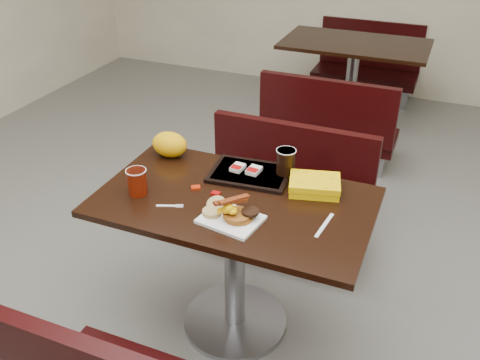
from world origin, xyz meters
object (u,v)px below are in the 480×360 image
at_px(hashbrown_sleeve_left, 238,168).
at_px(platter, 231,219).
at_px(coffee_cup_near, 137,182).
at_px(knife, 324,225).
at_px(bench_near_n, 281,195).
at_px(paper_bag, 170,144).
at_px(hashbrown_sleeve_right, 254,170).
at_px(table_far, 351,85).
at_px(table_near, 235,266).
at_px(fork, 166,206).
at_px(bench_far_n, 366,63).
at_px(coffee_cup_far, 286,162).
at_px(tray, 250,174).
at_px(clamshell, 315,185).
at_px(bench_far_s, 331,117).
at_px(pancake_stack, 239,216).

bearing_deg(hashbrown_sleeve_left, platter, -65.61).
height_order(coffee_cup_near, knife, coffee_cup_near).
height_order(bench_near_n, paper_bag, paper_bag).
bearing_deg(hashbrown_sleeve_left, paper_bag, -178.68).
xyz_separation_m(knife, hashbrown_sleeve_left, (-0.49, 0.26, 0.02)).
height_order(bench_near_n, hashbrown_sleeve_right, hashbrown_sleeve_right).
xyz_separation_m(table_far, platter, (0.05, -2.76, 0.38)).
bearing_deg(table_near, fork, -146.95).
relative_size(bench_far_n, coffee_cup_far, 8.37).
bearing_deg(coffee_cup_near, bench_far_n, 83.11).
height_order(table_far, coffee_cup_near, coffee_cup_near).
height_order(tray, hashbrown_sleeve_left, hashbrown_sleeve_left).
bearing_deg(coffee_cup_far, clamshell, -25.62).
bearing_deg(table_far, paper_bag, -100.95).
bearing_deg(table_near, table_far, 90.00).
xyz_separation_m(platter, knife, (0.36, 0.11, -0.00)).
height_order(coffee_cup_near, clamshell, coffee_cup_near).
bearing_deg(coffee_cup_near, hashbrown_sleeve_left, 45.12).
bearing_deg(tray, paper_bag, 170.56).
distance_m(platter, knife, 0.38).
distance_m(table_far, bench_far_n, 0.70).
bearing_deg(paper_bag, bench_far_s, 74.59).
xyz_separation_m(table_near, hashbrown_sleeve_right, (0.01, 0.22, 0.40)).
relative_size(bench_near_n, tray, 2.71).
bearing_deg(hashbrown_sleeve_left, coffee_cup_near, -128.99).
height_order(pancake_stack, fork, pancake_stack).
xyz_separation_m(bench_far_n, pancake_stack, (0.08, -3.45, 0.42)).
bearing_deg(coffee_cup_near, paper_bag, 96.43).
relative_size(table_near, hashbrown_sleeve_right, 15.82).
distance_m(coffee_cup_near, coffee_cup_far, 0.68).
xyz_separation_m(tray, paper_bag, (-0.44, 0.03, 0.05)).
relative_size(table_near, bench_far_s, 1.20).
distance_m(pancake_stack, tray, 0.38).
height_order(bench_near_n, pancake_stack, pancake_stack).
bearing_deg(knife, pancake_stack, -66.50).
bearing_deg(bench_near_n, coffee_cup_near, -116.77).
xyz_separation_m(hashbrown_sleeve_left, coffee_cup_far, (0.22, 0.05, 0.05)).
xyz_separation_m(bench_far_n, hashbrown_sleeve_right, (0.01, -3.08, 0.42)).
height_order(hashbrown_sleeve_right, paper_bag, paper_bag).
relative_size(bench_far_s, hashbrown_sleeve_left, 13.76).
bearing_deg(table_near, platter, -72.07).
relative_size(coffee_cup_near, paper_bag, 0.65).
bearing_deg(coffee_cup_far, bench_near_n, 108.57).
relative_size(fork, coffee_cup_far, 0.97).
xyz_separation_m(pancake_stack, hashbrown_sleeve_left, (-0.16, 0.37, 0.00)).
relative_size(pancake_stack, coffee_cup_far, 1.01).
height_order(fork, hashbrown_sleeve_left, hashbrown_sleeve_left).
xyz_separation_m(bench_far_s, knife, (0.41, -1.94, 0.39)).
relative_size(table_far, pancake_stack, 9.99).
bearing_deg(tray, fork, -127.32).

